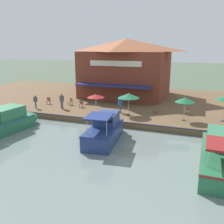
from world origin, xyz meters
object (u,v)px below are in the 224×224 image
object	(u,v)px
person_near_entrance	(120,103)
person_at_quay_edge	(62,99)
patio_umbrella_mid_patio_left	(129,96)
cafe_chair_under_first_umbrella	(188,111)
motorboat_mid_row	(106,129)
motorboat_nearest_quay	(4,123)
patio_umbrella_near_quay_edge	(185,100)
cafe_chair_mid_patio	(49,100)
person_mid_patio	(35,100)
tree_behind_restaurant	(91,61)
waterfront_restaurant	(126,67)
cafe_chair_beside_entrance	(71,101)
cafe_chair_far_corner_seat	(81,103)
patio_umbrella_back_row	(96,96)
motorboat_distant_upstream	(223,152)
cafe_chair_back_row_seat	(156,109)

from	to	relation	value
person_near_entrance	person_at_quay_edge	distance (m)	7.16
patio_umbrella_mid_patio_left	cafe_chair_under_first_umbrella	bearing A→B (deg)	110.68
patio_umbrella_mid_patio_left	motorboat_mid_row	distance (m)	6.54
motorboat_nearest_quay	cafe_chair_under_first_umbrella	bearing A→B (deg)	122.79
patio_umbrella_near_quay_edge	cafe_chair_mid_patio	world-z (taller)	patio_umbrella_near_quay_edge
person_mid_patio	tree_behind_restaurant	size ratio (longest dim) A/B	0.23
motorboat_mid_row	motorboat_nearest_quay	distance (m)	9.68
waterfront_restaurant	cafe_chair_beside_entrance	distance (m)	10.42
person_near_entrance	motorboat_nearest_quay	xyz separation A→B (m)	(8.31, -8.58, -0.83)
cafe_chair_far_corner_seat	person_near_entrance	bearing A→B (deg)	80.60
person_at_quay_edge	motorboat_nearest_quay	size ratio (longest dim) A/B	0.21
motorboat_mid_row	cafe_chair_far_corner_seat	bearing A→B (deg)	-140.65
cafe_chair_mid_patio	motorboat_mid_row	xyz separation A→B (m)	(7.82, 11.05, -0.11)
patio_umbrella_back_row	person_at_quay_edge	xyz separation A→B (m)	(-1.40, -5.04, -0.96)
cafe_chair_mid_patio	person_near_entrance	bearing A→B (deg)	84.15
waterfront_restaurant	person_at_quay_edge	size ratio (longest dim) A/B	6.76
motorboat_mid_row	tree_behind_restaurant	bearing A→B (deg)	-152.15
patio_umbrella_mid_patio_left	cafe_chair_under_first_umbrella	distance (m)	6.61
patio_umbrella_mid_patio_left	motorboat_distant_upstream	size ratio (longest dim) A/B	0.28
patio_umbrella_near_quay_edge	person_near_entrance	xyz separation A→B (m)	(-0.56, -6.86, -0.93)
motorboat_distant_upstream	tree_behind_restaurant	world-z (taller)	tree_behind_restaurant
patio_umbrella_near_quay_edge	person_near_entrance	size ratio (longest dim) A/B	1.29
person_at_quay_edge	person_mid_patio	distance (m)	3.20
patio_umbrella_near_quay_edge	cafe_chair_far_corner_seat	distance (m)	12.36
motorboat_nearest_quay	motorboat_distant_upstream	xyz separation A→B (m)	(0.05, 18.65, -0.04)
person_near_entrance	motorboat_distant_upstream	bearing A→B (deg)	50.31
cafe_chair_beside_entrance	cafe_chair_far_corner_seat	xyz separation A→B (m)	(0.69, 1.86, 0.00)
cafe_chair_under_first_umbrella	cafe_chair_far_corner_seat	distance (m)	12.41
cafe_chair_far_corner_seat	patio_umbrella_near_quay_edge	bearing A→B (deg)	83.24
cafe_chair_mid_patio	patio_umbrella_back_row	bearing A→B (deg)	69.84
waterfront_restaurant	cafe_chair_under_first_umbrella	size ratio (longest dim) A/B	14.44
person_mid_patio	tree_behind_restaurant	distance (m)	16.02
cafe_chair_under_first_umbrella	person_near_entrance	size ratio (longest dim) A/B	0.47
cafe_chair_back_row_seat	motorboat_mid_row	size ratio (longest dim) A/B	0.13
cafe_chair_back_row_seat	motorboat_mid_row	bearing A→B (deg)	-18.21
waterfront_restaurant	cafe_chair_mid_patio	size ratio (longest dim) A/B	14.44
cafe_chair_mid_patio	person_near_entrance	size ratio (longest dim) A/B	0.47
patio_umbrella_back_row	motorboat_mid_row	xyz separation A→B (m)	(4.89, 3.08, -1.75)
cafe_chair_beside_entrance	cafe_chair_under_first_umbrella	xyz separation A→B (m)	(-0.22, 14.24, 0.00)
patio_umbrella_mid_patio_left	patio_umbrella_near_quay_edge	xyz separation A→B (m)	(0.08, 5.78, -0.02)
motorboat_nearest_quay	tree_behind_restaurant	bearing A→B (deg)	-176.17
patio_umbrella_near_quay_edge	cafe_chair_under_first_umbrella	world-z (taller)	patio_umbrella_near_quay_edge
cafe_chair_far_corner_seat	person_near_entrance	world-z (taller)	person_near_entrance
tree_behind_restaurant	cafe_chair_far_corner_seat	bearing A→B (deg)	19.80
person_mid_patio	motorboat_mid_row	size ratio (longest dim) A/B	0.25
patio_umbrella_near_quay_edge	motorboat_nearest_quay	bearing A→B (deg)	-63.38
patio_umbrella_near_quay_edge	patio_umbrella_back_row	bearing A→B (deg)	-81.55
motorboat_distant_upstream	cafe_chair_back_row_seat	bearing A→B (deg)	-146.67
patio_umbrella_back_row	motorboat_nearest_quay	size ratio (longest dim) A/B	0.28
person_at_quay_edge	motorboat_nearest_quay	distance (m)	7.98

